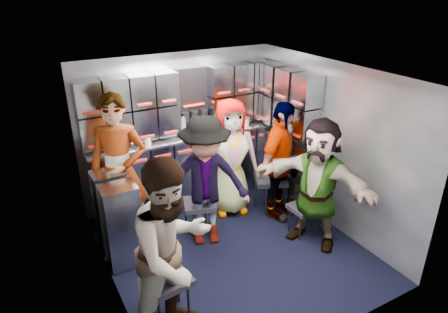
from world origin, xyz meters
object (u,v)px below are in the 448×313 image
jump_seat_near_left (168,282)px  jump_seat_near_right (304,209)px  attendant_arc_d (280,162)px  attendant_arc_e (317,184)px  jump_seat_mid_left (200,206)px  jump_seat_center (224,177)px  attendant_arc_b (205,183)px  attendant_arc_c (230,158)px  jump_seat_mid_right (271,181)px  attendant_arc_a (173,253)px  attendant_standing (119,172)px

jump_seat_near_left → jump_seat_near_right: bearing=12.9°
attendant_arc_d → attendant_arc_e: (0.02, -0.69, -0.01)m
jump_seat_near_right → jump_seat_mid_left: bearing=150.7°
jump_seat_center → attendant_arc_d: (0.50, -0.61, 0.37)m
attendant_arc_b → attendant_arc_c: size_ratio=1.01×
jump_seat_mid_left → attendant_arc_d: attendant_arc_d is taller
jump_seat_near_left → jump_seat_mid_right: jump_seat_mid_right is taller
jump_seat_center → attendant_arc_d: 0.87m
jump_seat_near_left → attendant_arc_e: attendant_arc_e is taller
attendant_arc_a → attendant_arc_e: attendant_arc_a is taller
attendant_arc_a → jump_seat_near_right: bearing=-2.2°
attendant_standing → jump_seat_center: bearing=35.1°
jump_seat_near_right → attendant_arc_a: (-1.98, -0.63, 0.51)m
attendant_standing → attendant_arc_b: size_ratio=1.14×
jump_seat_mid_left → attendant_standing: 1.06m
attendant_standing → attendant_arc_e: (1.98, -1.16, -0.13)m
attendant_standing → attendant_arc_d: (1.95, -0.47, -0.12)m
jump_seat_near_right → attendant_arc_a: attendant_arc_a is taller
jump_seat_center → attendant_arc_c: attendant_arc_c is taller
jump_seat_near_left → attendant_arc_a: bearing=-90.0°
attendant_arc_d → attendant_arc_b: bearing=155.8°
attendant_standing → attendant_arc_a: attendant_standing is taller
jump_seat_near_right → attendant_arc_e: attendant_arc_e is taller
attendant_arc_a → attendant_arc_c: 2.15m
jump_seat_near_left → attendant_standing: 1.52m
attendant_standing → attendant_arc_a: 1.62m
jump_seat_mid_right → attendant_arc_a: size_ratio=0.31×
attendant_arc_d → jump_seat_mid_left: bearing=146.5°
jump_seat_center → jump_seat_mid_right: jump_seat_mid_right is taller
jump_seat_near_right → attendant_standing: bearing=153.6°
attendant_standing → attendant_arc_b: bearing=-2.2°
jump_seat_center → attendant_arc_c: size_ratio=0.30×
jump_seat_mid_left → attendant_arc_e: 1.45m
jump_seat_mid_right → attendant_arc_a: attendant_arc_a is taller
attendant_arc_e → attendant_standing: bearing=-147.2°
jump_seat_near_right → attendant_standing: attendant_standing is taller
attendant_arc_c → attendant_arc_e: bearing=-52.0°
jump_seat_center → jump_seat_mid_left: bearing=-141.5°
attendant_arc_c → attendant_arc_e: (0.52, -1.12, -0.00)m
jump_seat_center → attendant_arc_a: (-1.46, -1.75, 0.44)m
attendant_arc_b → attendant_arc_a: bearing=-108.2°
jump_seat_mid_left → attendant_arc_e: size_ratio=0.30×
jump_seat_mid_right → attendant_arc_c: (-0.50, 0.25, 0.36)m
jump_seat_near_right → attendant_arc_a: size_ratio=0.23×
jump_seat_mid_left → attendant_arc_c: size_ratio=0.30×
jump_seat_mid_left → jump_seat_center: bearing=38.5°
attendant_arc_b → attendant_standing: bearing=168.1°
attendant_arc_a → attendant_arc_c: size_ratio=1.08×
attendant_arc_e → jump_seat_near_left: bearing=-109.0°
attendant_arc_a → jump_seat_mid_right: bearing=14.0°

